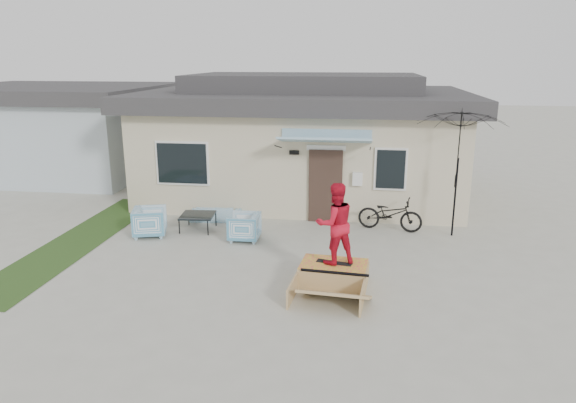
# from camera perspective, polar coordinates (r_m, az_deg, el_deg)

# --- Properties ---
(ground) EXTENTS (90.00, 90.00, 0.00)m
(ground) POSITION_cam_1_polar(r_m,az_deg,el_deg) (11.23, -2.83, -8.78)
(ground) COLOR #A4A395
(ground) RESTS_ON ground
(grass_strip) EXTENTS (1.40, 8.00, 0.01)m
(grass_strip) POSITION_cam_1_polar(r_m,az_deg,el_deg) (14.76, -21.58, -3.86)
(grass_strip) COLOR #233F18
(grass_strip) RESTS_ON ground
(house) EXTENTS (10.80, 8.49, 4.10)m
(house) POSITION_cam_1_polar(r_m,az_deg,el_deg) (18.35, 1.79, 7.06)
(house) COLOR beige
(house) RESTS_ON ground
(neighbor_house) EXTENTS (8.60, 7.60, 3.50)m
(neighbor_house) POSITION_cam_1_polar(r_m,az_deg,el_deg) (23.79, -23.88, 7.30)
(neighbor_house) COLOR #ADBBC6
(neighbor_house) RESTS_ON ground
(loveseat) EXTENTS (1.48, 0.55, 0.57)m
(loveseat) POSITION_cam_1_polar(r_m,az_deg,el_deg) (15.41, -7.87, -1.02)
(loveseat) COLOR teal
(loveseat) RESTS_ON ground
(armchair_left) EXTENTS (0.96, 1.00, 0.85)m
(armchair_left) POSITION_cam_1_polar(r_m,az_deg,el_deg) (14.39, -14.76, -1.99)
(armchair_left) COLOR teal
(armchair_left) RESTS_ON ground
(armchair_right) EXTENTS (0.73, 0.78, 0.79)m
(armchair_right) POSITION_cam_1_polar(r_m,az_deg,el_deg) (13.63, -4.80, -2.62)
(armchair_right) COLOR teal
(armchair_right) RESTS_ON ground
(coffee_table) EXTENTS (0.96, 0.96, 0.44)m
(coffee_table) POSITION_cam_1_polar(r_m,az_deg,el_deg) (14.65, -9.75, -2.23)
(coffee_table) COLOR black
(coffee_table) RESTS_ON ground
(bicycle) EXTENTS (1.84, 0.96, 1.12)m
(bicycle) POSITION_cam_1_polar(r_m,az_deg,el_deg) (14.59, 11.02, -0.96)
(bicycle) COLOR black
(bicycle) RESTS_ON ground
(patio_umbrella) EXTENTS (2.29, 2.11, 2.20)m
(patio_umbrella) POSITION_cam_1_polar(r_m,az_deg,el_deg) (14.28, 17.88, 3.14)
(patio_umbrella) COLOR black
(patio_umbrella) RESTS_ON ground
(skate_ramp) EXTENTS (1.52, 1.93, 0.45)m
(skate_ramp) POSITION_cam_1_polar(r_m,az_deg,el_deg) (11.10, 4.97, -7.86)
(skate_ramp) COLOR tan
(skate_ramp) RESTS_ON ground
(skateboard) EXTENTS (0.77, 0.35, 0.05)m
(skateboard) POSITION_cam_1_polar(r_m,az_deg,el_deg) (11.04, 5.03, -6.57)
(skateboard) COLOR black
(skateboard) RESTS_ON skate_ramp
(skater) EXTENTS (1.03, 0.94, 1.70)m
(skater) POSITION_cam_1_polar(r_m,az_deg,el_deg) (10.75, 5.14, -2.25)
(skater) COLOR red
(skater) RESTS_ON skateboard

